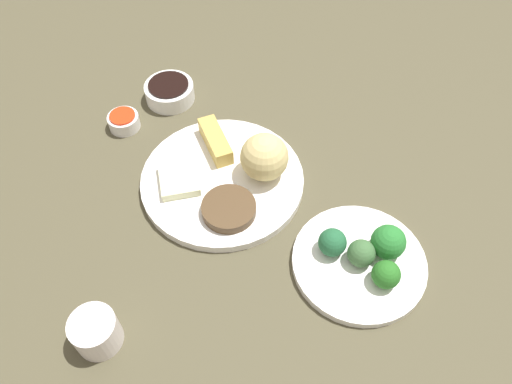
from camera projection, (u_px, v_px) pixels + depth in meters
tabletop at (204, 189)px, 0.88m from camera, size 2.20×2.20×0.02m
main_plate at (222, 180)px, 0.87m from camera, size 0.28×0.28×0.02m
rice_scoop at (264, 156)px, 0.84m from camera, size 0.08×0.08×0.08m
spring_roll at (215, 141)px, 0.90m from camera, size 0.11×0.06×0.03m
crab_rangoon_wonton at (179, 181)px, 0.85m from camera, size 0.08×0.07×0.02m
stir_fry_heap at (229, 209)px, 0.82m from camera, size 0.09×0.09×0.02m
broccoli_plate at (359, 263)px, 0.78m from camera, size 0.21×0.21×0.01m
broccoli_floret_0 at (361, 253)px, 0.75m from camera, size 0.04×0.04×0.04m
broccoli_floret_1 at (332, 242)px, 0.76m from camera, size 0.04×0.04×0.04m
broccoli_floret_2 at (388, 242)px, 0.76m from camera, size 0.05×0.05×0.05m
broccoli_floret_3 at (386, 274)px, 0.73m from camera, size 0.04×0.04×0.04m
soy_sauce_bowl at (170, 92)px, 1.00m from camera, size 0.10×0.10×0.03m
soy_sauce_bowl_liquid at (168, 85)px, 0.98m from camera, size 0.08×0.08×0.00m
sauce_ramekin_sweet_and_sour at (124, 122)px, 0.95m from camera, size 0.06×0.06×0.03m
sauce_ramekin_sweet_and_sour_liquid at (122, 116)px, 0.94m from camera, size 0.05×0.05×0.00m
teacup at (96, 332)px, 0.69m from camera, size 0.07×0.07×0.06m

